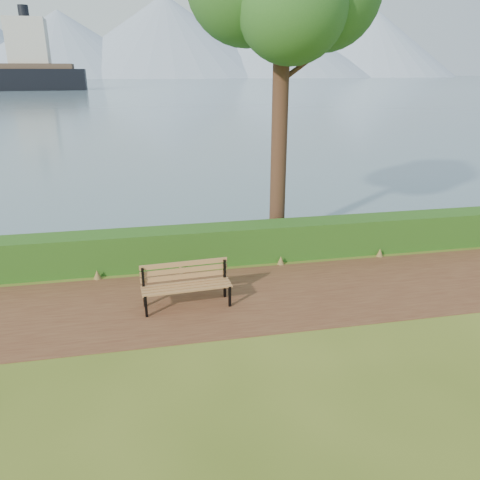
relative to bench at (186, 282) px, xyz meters
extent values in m
plane|color=#475718|center=(1.11, -0.23, -0.56)|extent=(140.00, 140.00, 0.00)
cube|color=#50291B|center=(1.11, 0.07, -0.56)|extent=(40.00, 3.40, 0.01)
cube|color=#214E16|center=(1.11, 2.37, -0.06)|extent=(32.00, 0.85, 1.00)
cube|color=#476273|center=(1.11, 259.77, -0.56)|extent=(700.00, 510.00, 0.00)
cone|color=#8597B2|center=(-58.89, 394.77, 23.44)|extent=(160.00, 160.00, 48.00)
cone|color=#8597B2|center=(21.11, 404.77, 30.44)|extent=(190.00, 190.00, 62.00)
cone|color=#8597B2|center=(111.11, 399.77, 24.44)|extent=(170.00, 170.00, 50.00)
cone|color=#8597B2|center=(201.11, 409.77, 28.44)|extent=(150.00, 150.00, 58.00)
cone|color=#8597B2|center=(-8.89, 429.77, 16.94)|extent=(120.00, 120.00, 35.00)
cone|color=#8597B2|center=(151.11, 424.77, 19.44)|extent=(130.00, 130.00, 40.00)
cube|color=black|center=(-0.89, -0.40, -0.32)|extent=(0.06, 0.07, 0.49)
cube|color=black|center=(-0.92, 0.08, -0.10)|extent=(0.06, 0.07, 0.94)
cube|color=black|center=(-0.90, -0.16, -0.11)|extent=(0.09, 0.57, 0.05)
cube|color=black|center=(0.93, -0.28, -0.32)|extent=(0.06, 0.07, 0.49)
cube|color=black|center=(0.90, 0.20, -0.10)|extent=(0.06, 0.07, 0.94)
cube|color=black|center=(0.92, -0.04, -0.11)|extent=(0.09, 0.57, 0.05)
cube|color=#A46B3F|center=(0.02, -0.31, -0.08)|extent=(1.96, 0.23, 0.04)
cube|color=#A46B3F|center=(0.01, -0.17, -0.08)|extent=(1.96, 0.23, 0.04)
cube|color=#A46B3F|center=(0.00, -0.03, -0.08)|extent=(1.96, 0.23, 0.04)
cube|color=#A46B3F|center=(-0.01, 0.11, -0.08)|extent=(1.96, 0.23, 0.04)
cube|color=#A46B3F|center=(-0.01, 0.17, 0.06)|extent=(1.96, 0.18, 0.11)
cube|color=#A46B3F|center=(-0.01, 0.17, 0.21)|extent=(1.96, 0.18, 0.11)
cube|color=#A46B3F|center=(-0.01, 0.17, 0.36)|extent=(1.96, 0.18, 0.11)
cylinder|color=#361F16|center=(3.09, 3.60, 3.56)|extent=(0.46, 0.46, 8.26)
sphere|color=#1E541C|center=(3.07, 2.73, 5.86)|extent=(2.75, 2.75, 2.75)
cylinder|color=#361F16|center=(3.60, 3.60, 4.48)|extent=(1.21, 0.14, 0.90)
cylinder|color=#361F16|center=(2.63, 3.72, 5.06)|extent=(0.93, 0.43, 0.83)
cube|color=beige|center=(-29.37, 132.57, 11.39)|extent=(10.40, 9.64, 11.95)
cylinder|color=black|center=(-29.37, 132.57, 18.46)|extent=(2.61, 2.61, 3.80)
camera|label=1|loc=(-0.67, -9.44, 4.38)|focal=35.00mm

